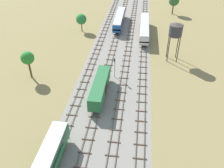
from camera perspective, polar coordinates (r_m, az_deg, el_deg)
name	(u,v)px	position (r m, az deg, el deg)	size (l,w,h in m)	color
ground_plane	(118,60)	(67.75, 1.54, 5.95)	(480.00, 480.00, 0.00)	olive
ballast_bed	(118,60)	(67.75, 1.54, 5.95)	(18.15, 176.00, 0.01)	gray
track_far_left	(95,56)	(69.49, -4.22, 6.79)	(2.40, 126.00, 0.29)	#47382D
track_left	(111,57)	(68.79, -0.34, 6.57)	(2.40, 126.00, 0.29)	#47382D
track_centre_left	(127,58)	(68.40, 3.61, 6.32)	(2.40, 126.00, 0.29)	#47382D
track_centre	(143,59)	(68.34, 7.57, 6.04)	(2.40, 126.00, 0.29)	#47382D
freight_boxcar_left_near	(100,87)	(52.25, -2.94, -0.69)	(2.87, 14.00, 3.60)	#286638
passenger_coach_centre_mid	(145,28)	(83.50, 7.92, 13.43)	(2.96, 22.00, 3.80)	beige
diesel_railcar_left_midfar	(119,19)	(90.89, 1.82, 15.53)	(2.96, 20.50, 3.80)	#194C8C
water_tower	(176,30)	(66.30, 15.24, 12.48)	(3.72, 3.72, 10.75)	#2D2826
signal_post_near	(115,65)	(58.05, 0.65, 4.56)	(0.28, 0.47, 5.49)	gray
lineside_tree_0	(81,19)	(85.77, -7.48, 15.32)	(3.69, 3.69, 6.26)	#4C331E
lineside_tree_1	(27,58)	(60.55, -19.83, 5.91)	(3.26, 3.26, 7.22)	#4C331E
lineside_tree_2	(174,1)	(105.77, 14.82, 18.94)	(4.26, 4.26, 7.69)	#4C331E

